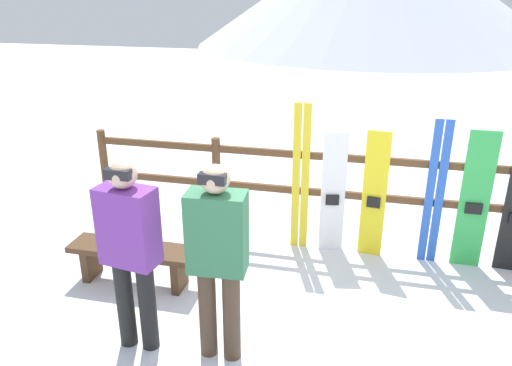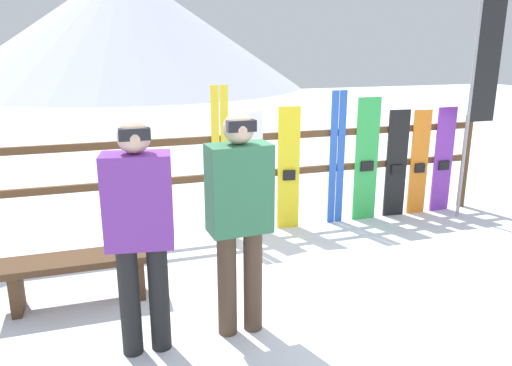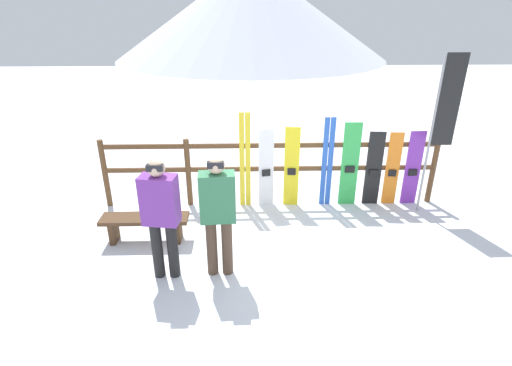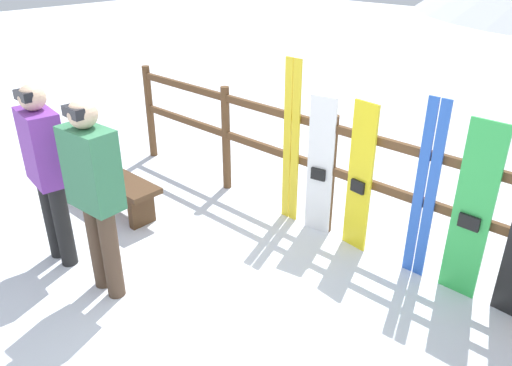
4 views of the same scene
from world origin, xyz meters
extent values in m
plane|color=white|center=(0.00, 0.00, 0.00)|extent=(40.00, 40.00, 0.00)
cylinder|color=brown|center=(-2.97, 1.78, 0.63)|extent=(0.10, 0.10, 1.26)
cylinder|color=brown|center=(-1.49, 1.78, 0.63)|extent=(0.10, 0.10, 1.26)
cylinder|color=brown|center=(0.00, 1.78, 0.63)|extent=(0.10, 0.10, 1.26)
cylinder|color=brown|center=(1.49, 1.78, 0.63)|extent=(0.10, 0.10, 1.26)
cube|color=brown|center=(0.00, 1.78, 0.69)|extent=(5.95, 0.05, 0.08)
cube|color=brown|center=(0.00, 1.78, 1.14)|extent=(5.95, 0.05, 0.08)
cube|color=#4C331E|center=(-2.02, 0.54, 0.39)|extent=(1.34, 0.36, 0.06)
cube|color=#4C331E|center=(-2.52, 0.54, 0.18)|extent=(0.08, 0.29, 0.36)
cube|color=#4C331E|center=(-1.52, 0.54, 0.18)|extent=(0.08, 0.29, 0.36)
cylinder|color=#4C3828|center=(-0.92, -0.31, 0.42)|extent=(0.15, 0.15, 0.83)
cylinder|color=#4C3828|center=(-0.71, -0.31, 0.42)|extent=(0.15, 0.15, 0.83)
cube|color=#33724C|center=(-0.82, -0.31, 1.16)|extent=(0.47, 0.28, 0.66)
sphere|color=#D8B293|center=(-0.82, -0.31, 1.60)|extent=(0.23, 0.23, 0.23)
cube|color=black|center=(-0.82, -0.38, 1.63)|extent=(0.20, 0.08, 0.08)
cylinder|color=black|center=(-1.64, -0.35, 0.41)|extent=(0.15, 0.15, 0.83)
cylinder|color=black|center=(-1.44, -0.35, 0.41)|extent=(0.15, 0.15, 0.83)
cube|color=#723399|center=(-1.54, -0.35, 1.15)|extent=(0.49, 0.32, 0.65)
sphere|color=#D8B293|center=(-1.54, -0.35, 1.59)|extent=(0.22, 0.22, 0.22)
cube|color=black|center=(-1.54, -0.42, 1.62)|extent=(0.20, 0.08, 0.08)
cube|color=yellow|center=(-0.51, 1.73, 0.87)|extent=(0.09, 0.02, 1.75)
cube|color=yellow|center=(-0.41, 1.73, 0.87)|extent=(0.09, 0.02, 1.75)
cube|color=white|center=(-0.09, 1.72, 0.72)|extent=(0.27, 0.07, 1.44)
cube|color=black|center=(-0.09, 1.70, 0.65)|extent=(0.15, 0.06, 0.12)
cube|color=yellow|center=(0.37, 1.72, 0.74)|extent=(0.27, 0.06, 1.48)
cube|color=black|center=(0.37, 1.70, 0.67)|extent=(0.15, 0.05, 0.12)
cube|color=blue|center=(0.95, 1.73, 0.83)|extent=(0.09, 0.02, 1.65)
cube|color=blue|center=(1.06, 1.73, 0.83)|extent=(0.09, 0.02, 1.65)
cube|color=green|center=(1.42, 1.72, 0.78)|extent=(0.31, 0.03, 1.56)
cube|color=black|center=(1.42, 1.70, 0.70)|extent=(0.17, 0.03, 0.12)
camera|label=1|loc=(0.26, -3.56, 2.94)|focal=35.00mm
camera|label=2|loc=(-1.76, -3.66, 2.17)|focal=35.00mm
camera|label=3|loc=(-0.45, -4.87, 3.41)|focal=28.00mm
camera|label=4|loc=(2.50, -2.02, 2.77)|focal=35.00mm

